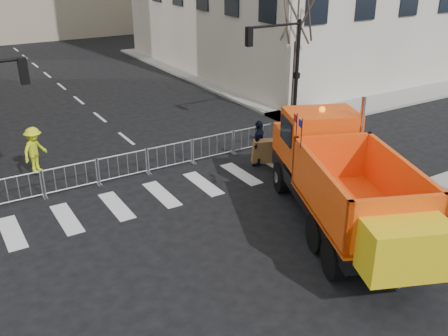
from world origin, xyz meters
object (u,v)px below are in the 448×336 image
worker (35,150)px  newspaper_box (336,126)px  cop_c (259,143)px  plow_truck (342,179)px  cop_b (287,130)px  cop_a (311,136)px

worker → newspaper_box: size_ratio=1.74×
cop_c → worker: 9.20m
cop_c → plow_truck: bearing=40.5°
cop_b → worker: worker is taller
plow_truck → cop_c: 5.90m
plow_truck → cop_a: plow_truck is taller
cop_c → worker: size_ratio=1.05×
cop_a → newspaper_box: bearing=-160.1°
cop_a → worker: (-10.87, 4.26, 0.12)m
cop_b → cop_c: cop_b is taller
plow_truck → newspaper_box: bearing=-20.2°
plow_truck → worker: bearing=60.1°
cop_a → cop_b: size_ratio=0.96×
plow_truck → newspaper_box: (5.81, 6.36, -1.11)m
cop_c → worker: bearing=-66.1°
plow_truck → cop_a: bearing=-9.7°
cop_b → worker: bearing=-6.5°
cop_b → cop_c: (-2.02, -0.65, -0.01)m
cop_a → cop_b: 1.15m
worker → newspaper_box: worker is taller
cop_c → newspaper_box: bearing=145.4°
cop_a → cop_c: size_ratio=0.97×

